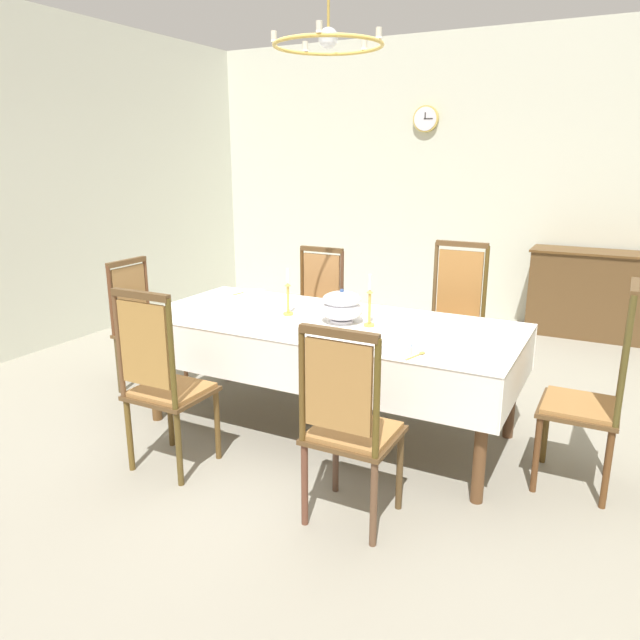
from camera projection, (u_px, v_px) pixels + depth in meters
ground at (325, 431)px, 4.18m from camera, size 6.55×7.10×0.04m
back_wall at (468, 179)px, 6.82m from camera, size 6.55×0.08×3.17m
dining_table at (327, 331)px, 4.00m from camera, size 2.50×1.09×0.78m
tablecloth at (327, 331)px, 4.00m from camera, size 2.52×1.11×0.31m
chair_south_a at (163, 380)px, 3.49m from camera, size 0.44×0.42×1.13m
chair_north_a at (315, 310)px, 5.12m from camera, size 0.44×0.42×1.09m
chair_south_b at (349, 424)px, 2.96m from camera, size 0.44×0.42×1.08m
chair_north_b at (453, 323)px, 4.58m from camera, size 0.44×0.42×1.22m
chair_head_west at (143, 323)px, 4.78m from camera, size 0.42×0.44×1.05m
chair_head_east at (596, 389)px, 3.29m from camera, size 0.42×0.44×1.21m
soup_tureen at (342, 306)px, 3.91m from camera, size 0.28×0.28×0.23m
candlestick_west at (288, 297)px, 4.09m from camera, size 0.07×0.07×0.32m
candlestick_east at (370, 306)px, 3.81m from camera, size 0.07×0.07×0.34m
bowl_near_left at (254, 292)px, 4.72m from camera, size 0.16×0.16×0.03m
bowl_near_right at (396, 348)px, 3.33m from camera, size 0.19×0.19×0.05m
spoon_primary at (245, 292)px, 4.79m from camera, size 0.05×0.18×0.01m
spoon_secondary at (420, 354)px, 3.29m from camera, size 0.06×0.17×0.01m
sideboard at (601, 295)px, 6.17m from camera, size 1.44×0.48×0.90m
mounted_clock at (426, 119)px, 6.81m from camera, size 0.29×0.06×0.29m
chandelier at (328, 43)px, 3.53m from camera, size 0.67×0.67×0.66m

